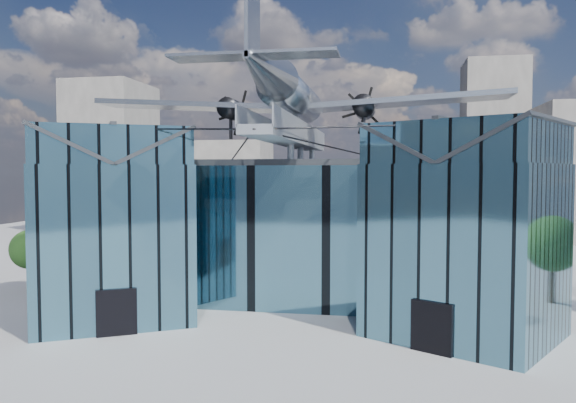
# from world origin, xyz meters

# --- Properties ---
(ground_plane) EXTENTS (120.00, 120.00, 0.00)m
(ground_plane) POSITION_xyz_m (0.00, 0.00, 0.00)
(ground_plane) COLOR gray
(museum) EXTENTS (32.88, 24.50, 17.60)m
(museum) POSITION_xyz_m (0.00, 5.82, 5.54)
(museum) COLOR teal
(museum) RESTS_ON ground
(bg_towers) EXTENTS (77.00, 24.50, 26.00)m
(bg_towers) POSITION_xyz_m (1.45, 50.49, 10.01)
(bg_towers) COLOR slate
(bg_towers) RESTS_ON ground
(tree_side_w) EXTENTS (3.33, 3.33, 4.69)m
(tree_side_w) POSITION_xyz_m (-20.62, 5.33, 3.17)
(tree_side_w) COLOR #2F1F13
(tree_side_w) RESTS_ON ground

